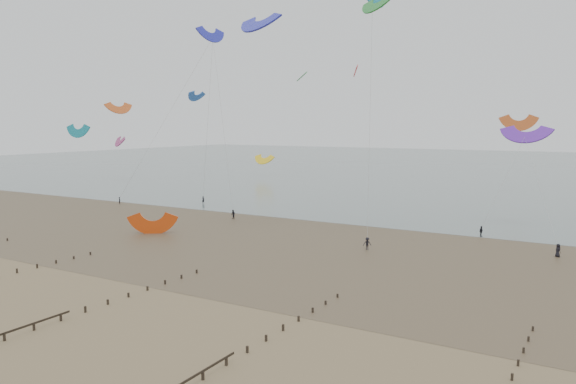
# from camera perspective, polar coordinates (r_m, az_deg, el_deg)

# --- Properties ---
(ground) EXTENTS (500.00, 500.00, 0.00)m
(ground) POSITION_cam_1_polar(r_m,az_deg,el_deg) (61.02, -19.55, -9.83)
(ground) COLOR brown
(ground) RESTS_ON ground
(sea_and_shore) EXTENTS (500.00, 665.00, 0.03)m
(sea_and_shore) POSITION_cam_1_polar(r_m,az_deg,el_deg) (88.60, -4.01, -4.28)
(sea_and_shore) COLOR #475654
(sea_and_shore) RESTS_ON ground
(kitesurfer_lead) EXTENTS (0.67, 0.66, 1.57)m
(kitesurfer_lead) POSITION_cam_1_polar(r_m,az_deg,el_deg) (126.24, -16.74, -0.85)
(kitesurfer_lead) COLOR black
(kitesurfer_lead) RESTS_ON ground
(kitesurfers) EXTENTS (111.58, 25.99, 1.75)m
(kitesurfers) POSITION_cam_1_polar(r_m,az_deg,el_deg) (86.92, 16.66, -4.21)
(kitesurfers) COLOR black
(kitesurfers) RESTS_ON ground
(grounded_kite) EXTENTS (8.30, 7.91, 3.61)m
(grounded_kite) POSITION_cam_1_polar(r_m,az_deg,el_deg) (91.26, -13.56, -4.13)
(grounded_kite) COLOR #D7400D
(grounded_kite) RESTS_ON ground
(kites_airborne) EXTENTS (248.15, 116.60, 42.69)m
(kites_airborne) POSITION_cam_1_polar(r_m,az_deg,el_deg) (136.66, 8.83, 8.45)
(kites_airborne) COLOR #D73273
(kites_airborne) RESTS_ON ground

